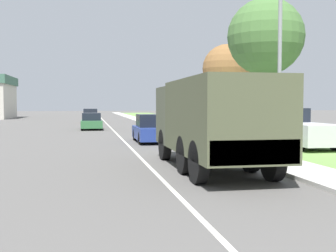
{
  "coord_description": "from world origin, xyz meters",
  "views": [
    {
      "loc": [
        -2.02,
        -0.03,
        2.1
      ],
      "look_at": [
        0.75,
        14.43,
        1.33
      ],
      "focal_mm": 45.0,
      "sensor_mm": 36.0,
      "label": 1
    }
  ],
  "objects_px": {
    "car_nearest_ahead": "(153,130)",
    "lamp_post": "(275,23)",
    "military_truck": "(212,118)",
    "pickup_truck": "(295,129)",
    "car_second_ahead": "(91,122)",
    "car_third_ahead": "(90,116)"
  },
  "relations": [
    {
      "from": "military_truck",
      "to": "car_third_ahead",
      "type": "height_order",
      "value": "military_truck"
    },
    {
      "from": "military_truck",
      "to": "car_third_ahead",
      "type": "distance_m",
      "value": 35.47
    },
    {
      "from": "pickup_truck",
      "to": "military_truck",
      "type": "bearing_deg",
      "value": -134.69
    },
    {
      "from": "military_truck",
      "to": "pickup_truck",
      "type": "bearing_deg",
      "value": 45.31
    },
    {
      "from": "lamp_post",
      "to": "pickup_truck",
      "type": "bearing_deg",
      "value": 55.62
    },
    {
      "from": "military_truck",
      "to": "car_second_ahead",
      "type": "xyz_separation_m",
      "value": [
        -3.58,
        22.51,
        -1.02
      ]
    },
    {
      "from": "car_third_ahead",
      "to": "car_second_ahead",
      "type": "bearing_deg",
      "value": -90.01
    },
    {
      "from": "lamp_post",
      "to": "car_second_ahead",
      "type": "bearing_deg",
      "value": 106.37
    },
    {
      "from": "car_third_ahead",
      "to": "lamp_post",
      "type": "relative_size",
      "value": 0.56
    },
    {
      "from": "car_nearest_ahead",
      "to": "car_second_ahead",
      "type": "bearing_deg",
      "value": 104.5
    },
    {
      "from": "car_nearest_ahead",
      "to": "lamp_post",
      "type": "bearing_deg",
      "value": -71.02
    },
    {
      "from": "car_nearest_ahead",
      "to": "pickup_truck",
      "type": "distance_m",
      "value": 7.48
    },
    {
      "from": "car_third_ahead",
      "to": "military_truck",
      "type": "bearing_deg",
      "value": -84.21
    },
    {
      "from": "car_nearest_ahead",
      "to": "car_third_ahead",
      "type": "xyz_separation_m",
      "value": [
        -3.24,
        25.32,
        0.02
      ]
    },
    {
      "from": "military_truck",
      "to": "lamp_post",
      "type": "relative_size",
      "value": 0.89
    },
    {
      "from": "car_third_ahead",
      "to": "pickup_truck",
      "type": "height_order",
      "value": "pickup_truck"
    },
    {
      "from": "car_third_ahead",
      "to": "lamp_post",
      "type": "xyz_separation_m",
      "value": [
        6.27,
        -34.11,
        4.26
      ]
    },
    {
      "from": "car_second_ahead",
      "to": "military_truck",
      "type": "bearing_deg",
      "value": -80.96
    },
    {
      "from": "car_second_ahead",
      "to": "pickup_truck",
      "type": "xyz_separation_m",
      "value": [
        9.71,
        -16.31,
        0.26
      ]
    },
    {
      "from": "car_nearest_ahead",
      "to": "lamp_post",
      "type": "height_order",
      "value": "lamp_post"
    },
    {
      "from": "military_truck",
      "to": "lamp_post",
      "type": "height_order",
      "value": "lamp_post"
    },
    {
      "from": "car_nearest_ahead",
      "to": "car_third_ahead",
      "type": "height_order",
      "value": "car_third_ahead"
    }
  ]
}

